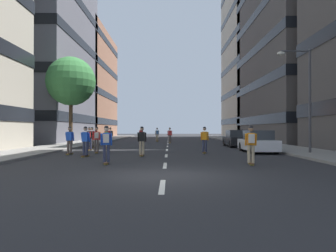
{
  "coord_description": "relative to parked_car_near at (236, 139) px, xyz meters",
  "views": [
    {
      "loc": [
        0.21,
        -10.76,
        1.63
      ],
      "look_at": [
        0.0,
        26.89,
        1.97
      ],
      "focal_mm": 33.11,
      "sensor_mm": 36.0,
      "label": 1
    }
  ],
  "objects": [
    {
      "name": "ground_plane",
      "position": [
        -6.3,
        5.37,
        -0.7
      ],
      "size": [
        137.07,
        137.07,
        0.0
      ],
      "primitive_type": "plane",
      "color": "#28282B"
    },
    {
      "name": "sidewalk_left",
      "position": [
        -15.72,
        8.22,
        -0.63
      ],
      "size": [
        3.85,
        62.82,
        0.14
      ],
      "primitive_type": "cube",
      "color": "gray",
      "rests_on": "ground_plane"
    },
    {
      "name": "sidewalk_right",
      "position": [
        3.12,
        8.22,
        -0.63
      ],
      "size": [
        3.85,
        62.82,
        0.14
      ],
      "primitive_type": "cube",
      "color": "gray",
      "rests_on": "ground_plane"
    },
    {
      "name": "lane_markings",
      "position": [
        -6.3,
        5.52,
        -0.7
      ],
      "size": [
        0.16,
        52.2,
        0.01
      ],
      "color": "silver",
      "rests_on": "ground_plane"
    },
    {
      "name": "building_left_mid",
      "position": [
        -24.43,
        12.06,
        14.28
      ],
      "size": [
        13.69,
        17.86,
        29.78
      ],
      "color": "slate",
      "rests_on": "ground_plane"
    },
    {
      "name": "building_left_far",
      "position": [
        -24.43,
        29.62,
        9.21
      ],
      "size": [
        13.69,
        20.25,
        19.64
      ],
      "color": "#9E6B51",
      "rests_on": "ground_plane"
    },
    {
      "name": "building_right_mid",
      "position": [
        11.83,
        12.06,
        15.38
      ],
      "size": [
        13.69,
        21.62,
        31.98
      ],
      "color": "#4C4744",
      "rests_on": "ground_plane"
    },
    {
      "name": "building_right_far",
      "position": [
        11.83,
        29.62,
        16.94
      ],
      "size": [
        13.69,
        17.81,
        35.1
      ],
      "color": "#BCB29E",
      "rests_on": "ground_plane"
    },
    {
      "name": "parked_car_near",
      "position": [
        0.0,
        0.0,
        0.0
      ],
      "size": [
        1.82,
        4.4,
        1.52
      ],
      "color": "black",
      "rests_on": "ground_plane"
    },
    {
      "name": "parked_car_mid",
      "position": [
        0.0,
        -6.8,
        0.0
      ],
      "size": [
        1.82,
        4.4,
        1.52
      ],
      "color": "silver",
      "rests_on": "ground_plane"
    },
    {
      "name": "street_tree_near",
      "position": [
        -15.72,
        1.79,
        5.55
      ],
      "size": [
        4.73,
        4.73,
        8.49
      ],
      "color": "#4C3823",
      "rests_on": "sidewalk_left"
    },
    {
      "name": "streetlamp_right",
      "position": [
        2.37,
        -8.73,
        3.44
      ],
      "size": [
        2.13,
        0.3,
        6.5
      ],
      "color": "#3F3F44",
      "rests_on": "sidewalk_right"
    },
    {
      "name": "skater_0",
      "position": [
        -10.98,
        -10.33,
        0.29
      ],
      "size": [
        0.56,
        0.92,
        1.78
      ],
      "color": "brown",
      "rests_on": "ground_plane"
    },
    {
      "name": "skater_1",
      "position": [
        -3.76,
        -7.58,
        0.29
      ],
      "size": [
        0.57,
        0.92,
        1.78
      ],
      "color": "brown",
      "rests_on": "ground_plane"
    },
    {
      "name": "skater_2",
      "position": [
        -11.34,
        -2.26,
        0.32
      ],
      "size": [
        0.56,
        0.92,
        1.78
      ],
      "color": "brown",
      "rests_on": "ground_plane"
    },
    {
      "name": "skater_3",
      "position": [
        -12.76,
        -1.83,
        0.32
      ],
      "size": [
        0.57,
        0.92,
        1.78
      ],
      "color": "brown",
      "rests_on": "ground_plane"
    },
    {
      "name": "skater_4",
      "position": [
        -2.41,
        -14.23,
        0.32
      ],
      "size": [
        0.55,
        0.92,
        1.78
      ],
      "color": "brown",
      "rests_on": "ground_plane"
    },
    {
      "name": "skater_5",
      "position": [
        -12.11,
        -5.1,
        0.32
      ],
      "size": [
        0.55,
        0.91,
        1.78
      ],
      "color": "brown",
      "rests_on": "ground_plane"
    },
    {
      "name": "skater_6",
      "position": [
        -9.01,
        -14.02,
        0.32
      ],
      "size": [
        0.56,
        0.92,
        1.78
      ],
      "color": "brown",
      "rests_on": "ground_plane"
    },
    {
      "name": "skater_7",
      "position": [
        -7.72,
        11.74,
        0.32
      ],
      "size": [
        0.57,
        0.92,
        1.78
      ],
      "color": "brown",
      "rests_on": "ground_plane"
    },
    {
      "name": "skater_8",
      "position": [
        -12.37,
        4.42,
        0.32
      ],
      "size": [
        0.56,
        0.92,
        1.78
      ],
      "color": "brown",
      "rests_on": "ground_plane"
    },
    {
      "name": "skater_9",
      "position": [
        -11.01,
        -7.5,
        0.32
      ],
      "size": [
        0.57,
        0.92,
        1.78
      ],
      "color": "brown",
      "rests_on": "ground_plane"
    },
    {
      "name": "skater_10",
      "position": [
        -9.84,
        12.28,
        0.29
      ],
      "size": [
        0.57,
        0.92,
        1.78
      ],
      "color": "brown",
      "rests_on": "ground_plane"
    },
    {
      "name": "skater_11",
      "position": [
        -12.41,
        -8.75,
        0.29
      ],
      "size": [
        0.54,
        0.91,
        1.78
      ],
      "color": "brown",
      "rests_on": "ground_plane"
    },
    {
      "name": "skater_12",
      "position": [
        -6.08,
        7.2,
        0.29
      ],
      "size": [
        0.53,
        0.9,
        1.78
      ],
      "color": "brown",
      "rests_on": "ground_plane"
    },
    {
      "name": "skater_13",
      "position": [
        -7.76,
        -9.71,
        0.29
      ],
      "size": [
        0.53,
        0.9,
        1.78
      ],
      "color": "brown",
      "rests_on": "ground_plane"
    }
  ]
}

